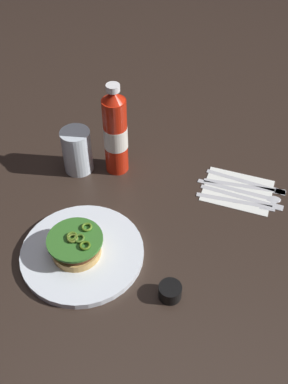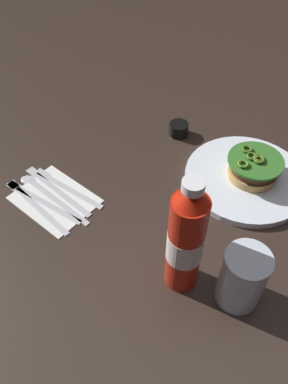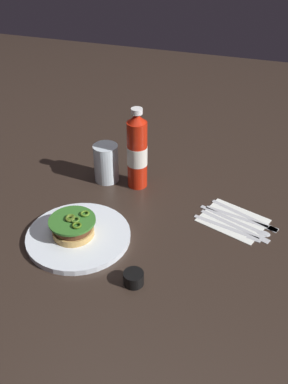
% 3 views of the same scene
% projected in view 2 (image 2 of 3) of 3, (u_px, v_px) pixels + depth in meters
% --- Properties ---
extents(ground_plane, '(3.00, 3.00, 0.00)m').
position_uv_depth(ground_plane, '(172.00, 192.00, 0.81)').
color(ground_plane, '#2F231C').
extents(dinner_plate, '(0.26, 0.26, 0.01)m').
position_uv_depth(dinner_plate, '(246.00, 178.00, 0.82)').
color(dinner_plate, white).
rests_on(dinner_plate, ground_plane).
extents(burger_sandwich, '(0.11, 0.11, 0.05)m').
position_uv_depth(burger_sandwich, '(254.00, 167.00, 0.80)').
color(burger_sandwich, tan).
rests_on(burger_sandwich, dinner_plate).
extents(ketchup_bottle, '(0.06, 0.06, 0.24)m').
position_uv_depth(ketchup_bottle, '(186.00, 241.00, 0.59)').
color(ketchup_bottle, red).
rests_on(ketchup_bottle, ground_plane).
extents(water_glass, '(0.07, 0.07, 0.11)m').
position_uv_depth(water_glass, '(242.00, 278.00, 0.61)').
color(water_glass, silver).
rests_on(water_glass, ground_plane).
extents(condiment_cup, '(0.05, 0.05, 0.03)m').
position_uv_depth(condiment_cup, '(179.00, 129.00, 0.92)').
color(condiment_cup, black).
rests_on(condiment_cup, ground_plane).
extents(napkin, '(0.19, 0.17, 0.00)m').
position_uv_depth(napkin, '(55.00, 199.00, 0.79)').
color(napkin, white).
rests_on(napkin, ground_plane).
extents(fork_utensil, '(0.18, 0.06, 0.00)m').
position_uv_depth(fork_utensil, '(61.00, 184.00, 0.82)').
color(fork_utensil, silver).
rests_on(fork_utensil, napkin).
extents(steak_knife, '(0.19, 0.09, 0.00)m').
position_uv_depth(steak_knife, '(53.00, 187.00, 0.81)').
color(steak_knife, silver).
rests_on(steak_knife, napkin).
extents(spoon_utensil, '(0.19, 0.08, 0.00)m').
position_uv_depth(spoon_utensil, '(45.00, 191.00, 0.80)').
color(spoon_utensil, silver).
rests_on(spoon_utensil, napkin).
extents(table_knife, '(0.20, 0.06, 0.00)m').
position_uv_depth(table_knife, '(38.00, 198.00, 0.79)').
color(table_knife, silver).
rests_on(table_knife, napkin).
extents(butter_knife, '(0.19, 0.09, 0.00)m').
position_uv_depth(butter_knife, '(33.00, 202.00, 0.78)').
color(butter_knife, silver).
rests_on(butter_knife, napkin).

